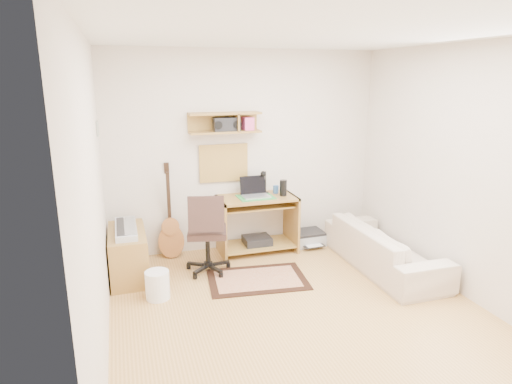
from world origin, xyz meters
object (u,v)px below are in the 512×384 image
object	(u,v)px
printer	(307,238)
sofa	(384,240)
cabinet	(128,254)
task_chair	(207,232)
desk	(257,224)

from	to	relation	value
printer	sofa	world-z (taller)	sofa
cabinet	task_chair	bearing A→B (deg)	-8.94
desk	cabinet	xyz separation A→B (m)	(-1.66, -0.29, -0.10)
cabinet	sofa	distance (m)	3.04
desk	printer	world-z (taller)	desk
printer	desk	bearing A→B (deg)	-179.45
task_chair	cabinet	distance (m)	0.95
task_chair	printer	world-z (taller)	task_chair
cabinet	printer	distance (m)	2.42
printer	task_chair	bearing A→B (deg)	-164.81
task_chair	desk	bearing A→B (deg)	42.36
printer	sofa	xyz separation A→B (m)	(0.57, -0.99, 0.27)
printer	sofa	bearing A→B (deg)	-62.38
desk	sofa	distance (m)	1.62
desk	sofa	world-z (taller)	desk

